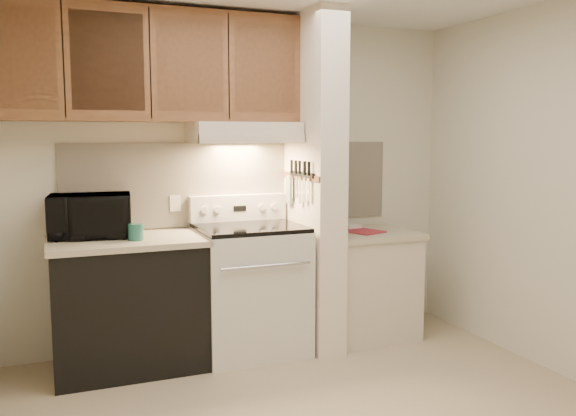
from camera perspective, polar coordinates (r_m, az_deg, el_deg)
wall_back at (r=4.75m, az=-4.92°, el=2.50°), size 3.60×2.50×0.02m
wall_right at (r=4.41m, az=24.41°, el=1.58°), size 0.02×3.00×2.50m
backsplash at (r=4.74m, az=-4.88°, el=2.31°), size 2.60×0.02×0.63m
range_body at (r=4.56m, az=-3.54°, el=-7.76°), size 0.76×0.65×0.92m
oven_window at (r=4.26m, az=-2.18°, el=-8.24°), size 0.50×0.01×0.30m
oven_handle at (r=4.17m, az=-2.01°, el=-5.45°), size 0.65×0.02×0.02m
cooktop at (r=4.46m, az=-3.58°, el=-1.84°), size 0.74×0.64×0.03m
range_backguard at (r=4.71m, az=-4.69°, el=0.03°), size 0.76×0.08×0.20m
range_display at (r=4.67m, az=-4.53°, el=-0.03°), size 0.10×0.01×0.04m
range_knob_left_outer at (r=4.60m, az=-7.85°, el=-0.19°), size 0.05×0.02×0.05m
range_knob_left_inner at (r=4.62m, az=-6.65°, el=-0.13°), size 0.05×0.02×0.05m
range_knob_right_inner at (r=4.73m, az=-2.44°, el=0.07°), size 0.05×0.02×0.05m
range_knob_right_outer at (r=4.76m, az=-1.31°, el=0.12°), size 0.05×0.02×0.05m
dishwasher_front at (r=4.39m, az=-14.69°, el=-8.89°), size 1.00×0.63×0.87m
left_countertop at (r=4.29m, az=-14.87°, el=-3.02°), size 1.04×0.67×0.04m
spoon_rest at (r=4.34m, az=-18.23°, el=-2.65°), size 0.22×0.10×0.01m
teal_jar at (r=4.18m, az=-14.05°, el=-2.19°), size 0.13×0.13×0.11m
outlet at (r=4.62m, az=-10.51°, el=0.43°), size 0.08×0.01×0.12m
microwave at (r=4.38m, az=-18.02°, el=-0.70°), size 0.57×0.42×0.30m
partition_pillar at (r=4.60m, az=2.45°, el=2.38°), size 0.22×0.70×2.50m
pillar_trim at (r=4.55m, az=1.12°, el=2.97°), size 0.01×0.70×0.04m
knife_strip at (r=4.50m, az=1.30°, el=3.18°), size 0.02×0.42×0.04m
knife_blade_a at (r=4.37m, az=1.91°, el=1.76°), size 0.01×0.03×0.16m
knife_handle_a at (r=4.35m, az=1.97°, el=3.71°), size 0.02×0.02×0.10m
knife_blade_b at (r=4.44m, az=1.54°, el=1.70°), size 0.01×0.04×0.18m
knife_handle_b at (r=4.42m, az=1.59°, el=3.76°), size 0.02×0.02×0.10m
knife_blade_c at (r=4.52m, az=1.12°, el=1.66°), size 0.01×0.04×0.20m
knife_handle_c at (r=4.51m, az=1.10°, el=3.82°), size 0.02×0.02×0.10m
knife_blade_d at (r=4.57m, az=0.82°, el=1.98°), size 0.01×0.04×0.16m
knife_handle_d at (r=4.57m, az=0.76°, el=3.87°), size 0.02×0.02×0.10m
knife_blade_e at (r=4.67m, az=0.32°, el=1.96°), size 0.01×0.04×0.18m
knife_handle_e at (r=4.65m, az=0.34°, el=3.92°), size 0.02×0.02×0.10m
oven_mitt at (r=4.71m, az=0.13°, el=1.75°), size 0.03×0.09×0.21m
right_cab_base at (r=4.95m, az=7.29°, el=-7.28°), size 0.70×0.60×0.81m
right_countertop at (r=4.86m, az=7.37°, el=-2.42°), size 0.74×0.64×0.04m
red_folder at (r=4.83m, az=6.89°, el=-2.16°), size 0.33×0.38×0.01m
white_box at (r=4.96m, az=6.05°, el=-1.77°), size 0.15×0.11×0.04m
range_hood at (r=4.53m, az=-4.15°, el=7.05°), size 0.78×0.44×0.15m
hood_lip at (r=4.33m, az=-3.29°, el=6.47°), size 0.78×0.04×0.06m
upper_cabinets at (r=4.44m, az=-13.12°, el=12.85°), size 2.18×0.33×0.77m
cab_door_a at (r=4.22m, az=-24.07°, el=12.75°), size 0.46×0.01×0.63m
cab_gap_a at (r=4.22m, az=-20.28°, el=12.92°), size 0.01×0.01×0.73m
cab_door_b at (r=4.24m, az=-16.51°, el=13.03°), size 0.46×0.01×0.63m
cab_gap_b at (r=4.28m, az=-12.78°, el=13.08°), size 0.01×0.01×0.73m
cab_door_c at (r=4.33m, az=-9.13°, el=13.09°), size 0.46×0.01×0.63m
cab_gap_c at (r=4.40m, az=-5.57°, el=13.04°), size 0.01×0.01×0.73m
cab_door_d at (r=4.49m, az=-2.15°, el=12.95°), size 0.46×0.01×0.63m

